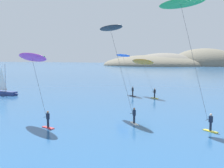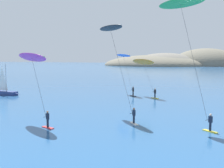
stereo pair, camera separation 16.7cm
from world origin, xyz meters
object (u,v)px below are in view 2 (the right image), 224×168
at_px(kitesurfer_orange, 144,64).
at_px(kitesurfer_blue, 124,58).
at_px(kitesurfer_black, 112,35).
at_px(kitesurfer_magenta, 33,61).
at_px(sailboat_near, 6,92).
at_px(kitesurfer_green, 182,11).

relative_size(kitesurfer_orange, kitesurfer_blue, 0.88).
bearing_deg(kitesurfer_blue, kitesurfer_black, -75.72).
bearing_deg(kitesurfer_orange, kitesurfer_magenta, -103.45).
relative_size(sailboat_near, kitesurfer_orange, 0.89).
bearing_deg(kitesurfer_blue, kitesurfer_magenta, -93.41).
bearing_deg(kitesurfer_black, kitesurfer_blue, 104.28).
xyz_separation_m(kitesurfer_blue, kitesurfer_magenta, (-1.52, -25.50, -0.16)).
bearing_deg(kitesurfer_black, sailboat_near, 159.22).
distance_m(sailboat_near, kitesurfer_blue, 22.47).
height_order(sailboat_near, kitesurfer_green, kitesurfer_green).
distance_m(sailboat_near, kitesurfer_magenta, 24.76).
relative_size(kitesurfer_green, kitesurfer_magenta, 1.72).
bearing_deg(kitesurfer_blue, kitesurfer_green, -57.68).
bearing_deg(sailboat_near, kitesurfer_blue, 25.99).
height_order(kitesurfer_green, kitesurfer_blue, kitesurfer_green).
xyz_separation_m(kitesurfer_orange, kitesurfer_green, (8.91, -19.06, 5.79)).
relative_size(sailboat_near, kitesurfer_magenta, 0.79).
relative_size(kitesurfer_blue, kitesurfer_magenta, 1.01).
distance_m(sailboat_near, kitesurfer_black, 27.38).
height_order(kitesurfer_blue, kitesurfer_magenta, kitesurfer_blue).
relative_size(kitesurfer_green, kitesurfer_black, 1.20).
bearing_deg(kitesurfer_orange, kitesurfer_black, -88.10).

